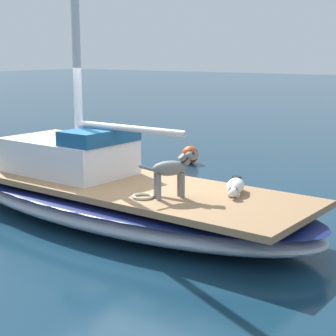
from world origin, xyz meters
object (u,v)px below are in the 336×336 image
(coiled_rope, at_px, (143,196))
(mooring_buoy, at_px, (190,155))
(dog_grey, at_px, (172,170))
(deck_winch, at_px, (236,183))
(dog_white, at_px, (235,187))
(sailboat_main, at_px, (119,201))

(coiled_rope, height_order, mooring_buoy, coiled_rope)
(dog_grey, relative_size, deck_winch, 3.86)
(dog_white, relative_size, mooring_buoy, 2.06)
(coiled_rope, relative_size, mooring_buoy, 0.74)
(dog_grey, bearing_deg, dog_white, -40.13)
(deck_winch, bearing_deg, dog_grey, 152.00)
(dog_grey, bearing_deg, coiled_rope, 126.65)
(dog_white, xyz_separation_m, deck_winch, (0.24, 0.11, -0.01))
(deck_winch, relative_size, mooring_buoy, 0.48)
(coiled_rope, bearing_deg, dog_white, -44.14)
(dog_white, relative_size, deck_winch, 4.31)
(dog_grey, xyz_separation_m, deck_winch, (0.99, -0.53, -0.32))
(dog_white, distance_m, mooring_buoy, 5.66)
(dog_grey, bearing_deg, sailboat_main, 75.44)
(dog_grey, distance_m, mooring_buoy, 5.95)
(mooring_buoy, bearing_deg, coiled_rope, -153.72)
(dog_white, height_order, mooring_buoy, dog_white)
(sailboat_main, relative_size, dog_grey, 9.03)
(coiled_rope, distance_m, mooring_buoy, 5.96)
(dog_grey, xyz_separation_m, dog_white, (0.75, -0.64, -0.32))
(dog_white, height_order, coiled_rope, dog_white)
(dog_grey, height_order, mooring_buoy, dog_grey)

